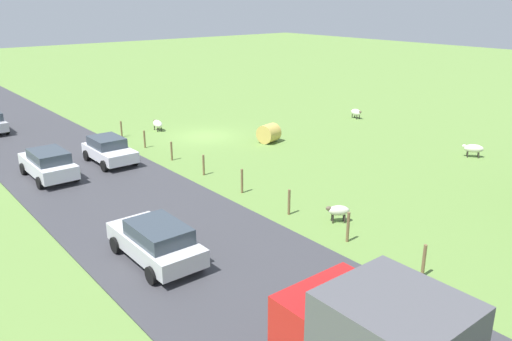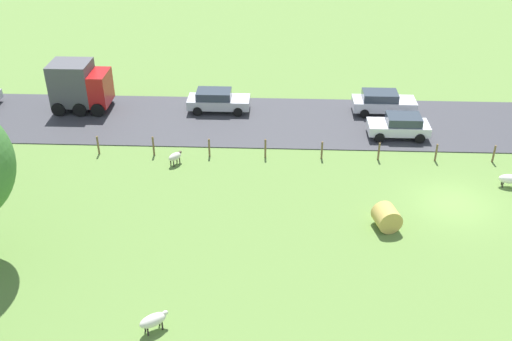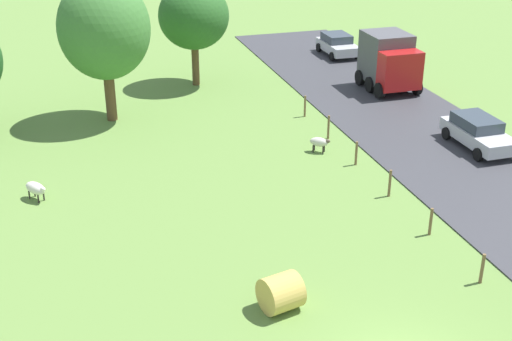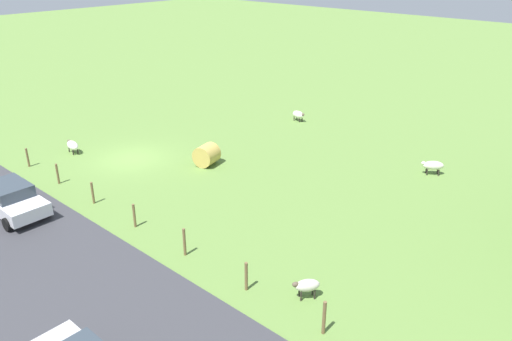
{
  "view_description": "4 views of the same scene",
  "coord_description": "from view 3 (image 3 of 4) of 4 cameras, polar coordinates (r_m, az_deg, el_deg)",
  "views": [
    {
      "loc": [
        19.23,
        29.51,
        9.33
      ],
      "look_at": [
        3.92,
        10.55,
        1.04
      ],
      "focal_mm": 35.83,
      "sensor_mm": 36.0,
      "label": 1
    },
    {
      "loc": [
        -27.07,
        9.66,
        17.67
      ],
      "look_at": [
        0.65,
        10.84,
        1.42
      ],
      "focal_mm": 41.05,
      "sensor_mm": 36.0,
      "label": 2
    },
    {
      "loc": [
        -8.61,
        -13.54,
        13.63
      ],
      "look_at": [
        -0.64,
        12.72,
        0.94
      ],
      "focal_mm": 48.31,
      "sensor_mm": 36.0,
      "label": 3
    },
    {
      "loc": [
        15.93,
        24.49,
        11.66
      ],
      "look_at": [
        -0.84,
        9.39,
        1.72
      ],
      "focal_mm": 35.3,
      "sensor_mm": 36.0,
      "label": 4
    }
  ],
  "objects": [
    {
      "name": "fence_post_6",
      "position": [
        36.1,
        6.02,
        3.58
      ],
      "size": [
        0.12,
        0.12,
        1.28
      ],
      "primitive_type": "cylinder",
      "color": "brown",
      "rests_on": "ground_plane"
    },
    {
      "name": "hay_bale_0",
      "position": [
        22.74,
        2.07,
        -10.08
      ],
      "size": [
        1.46,
        1.5,
        1.25
      ],
      "primitive_type": "cylinder",
      "rotation": [
        1.57,
        0.0,
        1.81
      ],
      "color": "tan",
      "rests_on": "ground_plane"
    },
    {
      "name": "fence_post_2",
      "position": [
        25.24,
        18.22,
        -7.73
      ],
      "size": [
        0.12,
        0.12,
        1.15
      ],
      "primitive_type": "cylinder",
      "color": "brown",
      "rests_on": "ground_plane"
    },
    {
      "name": "fence_post_5",
      "position": [
        33.18,
        8.3,
        1.42
      ],
      "size": [
        0.12,
        0.12,
        1.2
      ],
      "primitive_type": "cylinder",
      "color": "brown",
      "rests_on": "ground_plane"
    },
    {
      "name": "fence_post_3",
      "position": [
        27.7,
        14.27,
        -4.12
      ],
      "size": [
        0.12,
        0.12,
        1.16
      ],
      "primitive_type": "cylinder",
      "color": "brown",
      "rests_on": "ground_plane"
    },
    {
      "name": "sheep_0",
      "position": [
        31.0,
        -17.78,
        -1.41
      ],
      "size": [
        1.09,
        1.23,
        0.81
      ],
      "color": "silver",
      "rests_on": "ground_plane"
    },
    {
      "name": "truck_0",
      "position": [
        44.02,
        10.96,
        8.88
      ],
      "size": [
        2.84,
        3.96,
        3.48
      ],
      "color": "#B21919",
      "rests_on": "road_strip"
    },
    {
      "name": "car_1",
      "position": [
        36.44,
        17.93,
        3.05
      ],
      "size": [
        2.09,
        4.43,
        1.53
      ],
      "color": "#B7B7BC",
      "rests_on": "road_strip"
    },
    {
      "name": "sheep_3",
      "position": [
        34.42,
        5.27,
        2.36
      ],
      "size": [
        1.02,
        0.92,
        0.77
      ],
      "color": "beige",
      "rests_on": "ground_plane"
    },
    {
      "name": "fence_post_7",
      "position": [
        39.13,
        4.08,
        5.33
      ],
      "size": [
        0.12,
        0.12,
        1.24
      ],
      "primitive_type": "cylinder",
      "color": "brown",
      "rests_on": "ground_plane"
    },
    {
      "name": "tree_1",
      "position": [
        43.91,
        -5.18,
        12.61
      ],
      "size": [
        4.41,
        4.41,
        6.53
      ],
      "color": "brown",
      "rests_on": "ground_plane"
    },
    {
      "name": "fence_post_4",
      "position": [
        30.35,
        11.02,
        -1.04
      ],
      "size": [
        0.12,
        0.12,
        1.25
      ],
      "primitive_type": "cylinder",
      "color": "brown",
      "rests_on": "ground_plane"
    },
    {
      "name": "car_3",
      "position": [
        51.68,
        6.77,
        10.34
      ],
      "size": [
        2.16,
        4.0,
        1.52
      ],
      "color": "#B7B7BC",
      "rests_on": "road_strip"
    },
    {
      "name": "tree_0",
      "position": [
        38.16,
        -12.47,
        11.39
      ],
      "size": [
        4.93,
        4.93,
        7.92
      ],
      "color": "brown",
      "rests_on": "ground_plane"
    }
  ]
}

